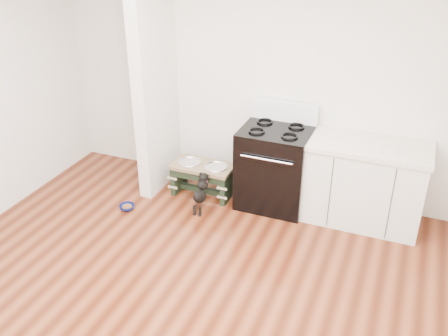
% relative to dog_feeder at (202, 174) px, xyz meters
% --- Properties ---
extents(ground, '(5.00, 5.00, 0.00)m').
position_rel_dog_feeder_xyz_m(ground, '(0.58, -2.02, -0.28)').
color(ground, '#43190B').
rests_on(ground, ground).
extents(room_shell, '(5.00, 5.00, 5.00)m').
position_rel_dog_feeder_xyz_m(room_shell, '(0.58, -2.02, 1.34)').
color(room_shell, silver).
rests_on(room_shell, ground).
extents(partition_wall, '(0.15, 0.80, 2.70)m').
position_rel_dog_feeder_xyz_m(partition_wall, '(-0.59, 0.08, 1.07)').
color(partition_wall, silver).
rests_on(partition_wall, ground).
extents(oven_range, '(0.76, 0.69, 1.14)m').
position_rel_dog_feeder_xyz_m(oven_range, '(0.83, 0.14, 0.20)').
color(oven_range, black).
rests_on(oven_range, ground).
extents(cabinet_run, '(1.24, 0.64, 0.91)m').
position_rel_dog_feeder_xyz_m(cabinet_run, '(1.81, 0.16, 0.17)').
color(cabinet_run, silver).
rests_on(cabinet_run, ground).
extents(dog_feeder, '(0.72, 0.38, 0.41)m').
position_rel_dog_feeder_xyz_m(dog_feeder, '(0.00, 0.00, 0.00)').
color(dog_feeder, black).
rests_on(dog_feeder, ground).
extents(puppy, '(0.13, 0.37, 0.44)m').
position_rel_dog_feeder_xyz_m(puppy, '(0.13, -0.33, -0.04)').
color(puppy, black).
rests_on(puppy, ground).
extents(floor_bowl, '(0.20, 0.20, 0.05)m').
position_rel_dog_feeder_xyz_m(floor_bowl, '(-0.66, -0.63, -0.25)').
color(floor_bowl, '#0C1557').
rests_on(floor_bowl, ground).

